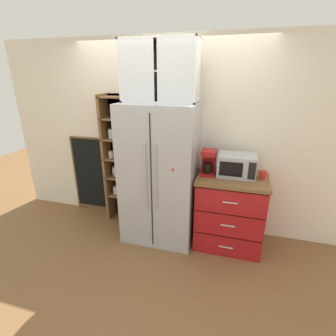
{
  "coord_description": "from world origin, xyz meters",
  "views": [
    {
      "loc": [
        0.9,
        -2.82,
        2.07
      ],
      "look_at": [
        0.1,
        -0.0,
        0.98
      ],
      "focal_mm": 26.54,
      "sensor_mm": 36.0,
      "label": 1
    }
  ],
  "objects": [
    {
      "name": "pantry_shelf_column",
      "position": [
        -0.7,
        0.28,
        0.94
      ],
      "size": [
        0.45,
        0.29,
        1.85
      ],
      "color": "brown",
      "rests_on": "ground"
    },
    {
      "name": "bottle_green",
      "position": [
        0.9,
        0.0,
        1.05
      ],
      "size": [
        0.06,
        0.06,
        0.25
      ],
      "color": "#285B33",
      "rests_on": "counter_cabinet"
    },
    {
      "name": "upper_cabinet",
      "position": [
        -0.0,
        0.05,
        2.12
      ],
      "size": [
        0.88,
        0.32,
        0.67
      ],
      "color": "silver",
      "rests_on": "refrigerator"
    },
    {
      "name": "coffee_maker",
      "position": [
        0.6,
        0.05,
        1.09
      ],
      "size": [
        0.17,
        0.2,
        0.31
      ],
      "color": "#A8161C",
      "rests_on": "counter_cabinet"
    },
    {
      "name": "refrigerator",
      "position": [
        0.0,
        -0.0,
        0.89
      ],
      "size": [
        0.91,
        0.72,
        1.78
      ],
      "color": "#ADAFB5",
      "rests_on": "ground"
    },
    {
      "name": "microwave",
      "position": [
        0.93,
        0.09,
        1.07
      ],
      "size": [
        0.44,
        0.33,
        0.26
      ],
      "color": "#ADAFB5",
      "rests_on": "counter_cabinet"
    },
    {
      "name": "counter_cabinet",
      "position": [
        0.9,
        0.04,
        0.47
      ],
      "size": [
        0.83,
        0.65,
        0.94
      ],
      "color": "#A8161C",
      "rests_on": "ground"
    },
    {
      "name": "wall_back_cream",
      "position": [
        0.0,
        0.4,
        1.27
      ],
      "size": [
        4.89,
        0.1,
        2.55
      ],
      "primitive_type": "cube",
      "color": "silver",
      "rests_on": "ground"
    },
    {
      "name": "ground_plane",
      "position": [
        0.0,
        0.0,
        0.0
      ],
      "size": [
        10.58,
        10.58,
        0.0
      ],
      "primitive_type": "plane",
      "color": "brown"
    },
    {
      "name": "mug_red",
      "position": [
        1.23,
        0.06,
        0.99
      ],
      "size": [
        0.11,
        0.07,
        0.1
      ],
      "color": "red",
      "rests_on": "counter_cabinet"
    },
    {
      "name": "chalkboard_menu",
      "position": [
        -1.24,
        0.33,
        0.61
      ],
      "size": [
        0.6,
        0.04,
        1.21
      ],
      "color": "brown",
      "rests_on": "ground"
    }
  ]
}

